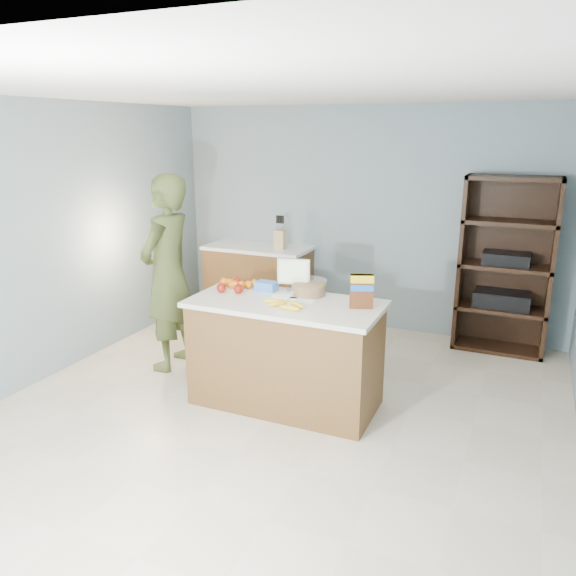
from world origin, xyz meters
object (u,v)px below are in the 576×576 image
at_px(shelving_unit, 505,268).
at_px(counter_peninsula, 286,357).
at_px(tv, 294,273).
at_px(cereal_box, 362,289).
at_px(person, 168,274).

bearing_deg(shelving_unit, counter_peninsula, -127.11).
distance_m(shelving_unit, tv, 2.38).
bearing_deg(shelving_unit, cereal_box, -115.66).
bearing_deg(shelving_unit, person, -148.55).
bearing_deg(shelving_unit, tv, -132.76).
relative_size(counter_peninsula, shelving_unit, 0.87).
bearing_deg(counter_peninsula, tv, 101.03).
relative_size(counter_peninsula, person, 0.84).
bearing_deg(cereal_box, tv, 161.38).
height_order(counter_peninsula, person, person).
xyz_separation_m(person, tv, (1.28, 0.03, 0.13)).
height_order(counter_peninsula, shelving_unit, shelving_unit).
bearing_deg(counter_peninsula, cereal_box, 7.82).
height_order(tv, cereal_box, tv).
distance_m(tv, cereal_box, 0.70).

